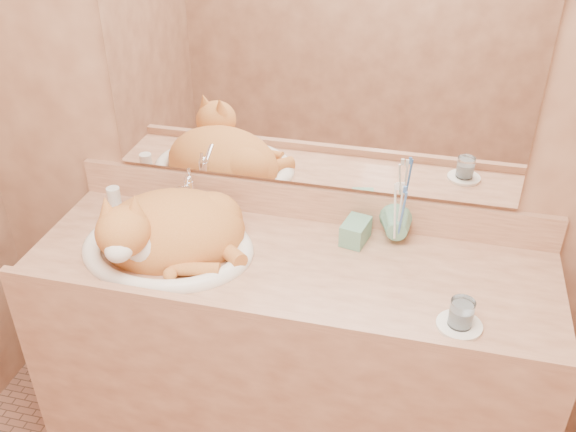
% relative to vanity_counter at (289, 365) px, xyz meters
% --- Properties ---
extents(wall_back, '(2.40, 0.02, 2.50)m').
position_rel_vanity_counter_xyz_m(wall_back, '(0.00, 0.28, 0.82)').
color(wall_back, brown).
rests_on(wall_back, ground).
extents(vanity_counter, '(1.60, 0.55, 0.85)m').
position_rel_vanity_counter_xyz_m(vanity_counter, '(0.00, 0.00, 0.00)').
color(vanity_counter, '#965D43').
rests_on(vanity_counter, floor).
extents(mirror, '(1.30, 0.02, 0.80)m').
position_rel_vanity_counter_xyz_m(mirror, '(0.00, 0.26, 0.97)').
color(mirror, white).
rests_on(mirror, wall_back).
extents(sink_basin, '(0.62, 0.56, 0.17)m').
position_rel_vanity_counter_xyz_m(sink_basin, '(-0.38, -0.02, 0.51)').
color(sink_basin, white).
rests_on(sink_basin, vanity_counter).
extents(faucet, '(0.06, 0.12, 0.16)m').
position_rel_vanity_counter_xyz_m(faucet, '(-0.38, 0.18, 0.51)').
color(faucet, white).
rests_on(faucet, vanity_counter).
extents(cat, '(0.56, 0.51, 0.25)m').
position_rel_vanity_counter_xyz_m(cat, '(-0.38, -0.02, 0.50)').
color(cat, '#BB662B').
rests_on(cat, sink_basin).
extents(soap_dispenser, '(0.09, 0.09, 0.16)m').
position_rel_vanity_counter_xyz_m(soap_dispenser, '(0.16, 0.12, 0.51)').
color(soap_dispenser, '#65A386').
rests_on(soap_dispenser, vanity_counter).
extents(toothbrush_cup, '(0.12, 0.12, 0.10)m').
position_rel_vanity_counter_xyz_m(toothbrush_cup, '(0.30, 0.16, 0.48)').
color(toothbrush_cup, '#65A386').
rests_on(toothbrush_cup, vanity_counter).
extents(toothbrushes, '(0.04, 0.04, 0.23)m').
position_rel_vanity_counter_xyz_m(toothbrushes, '(0.30, 0.16, 0.56)').
color(toothbrushes, silver).
rests_on(toothbrushes, toothbrush_cup).
extents(saucer, '(0.12, 0.12, 0.01)m').
position_rel_vanity_counter_xyz_m(saucer, '(0.50, -0.16, 0.43)').
color(saucer, white).
rests_on(saucer, vanity_counter).
extents(water_glass, '(0.06, 0.06, 0.08)m').
position_rel_vanity_counter_xyz_m(water_glass, '(0.50, -0.16, 0.47)').
color(water_glass, silver).
rests_on(water_glass, saucer).
extents(lotion_bottle, '(0.04, 0.04, 0.11)m').
position_rel_vanity_counter_xyz_m(lotion_bottle, '(-0.63, 0.13, 0.48)').
color(lotion_bottle, silver).
rests_on(lotion_bottle, vanity_counter).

